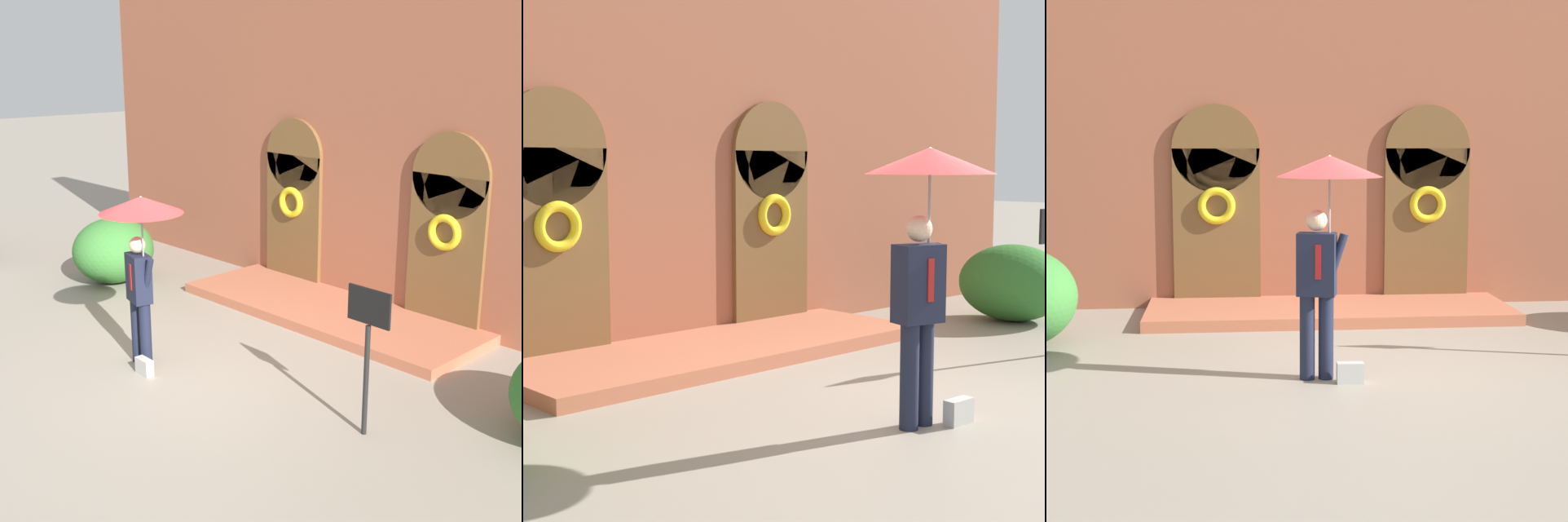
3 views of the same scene
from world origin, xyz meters
The scene contains 5 objects.
ground_plane centered at (0.00, 0.00, 0.00)m, with size 80.00×80.00×0.00m, color gray.
building_facade centered at (0.00, 4.15, 2.68)m, with size 14.00×2.30×5.60m.
person_with_umbrella centered at (-0.43, -0.22, 1.91)m, with size 1.10×1.10×2.36m.
handbag centered at (-0.19, -0.42, 0.11)m, with size 0.28×0.12×0.22m, color #B7B7B2.
shrub_right centered at (4.53, 2.00, 0.55)m, with size 1.39×1.58×1.09m, color #2D6B28.
Camera 2 is at (-6.30, -4.68, 2.22)m, focal length 60.00 mm.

